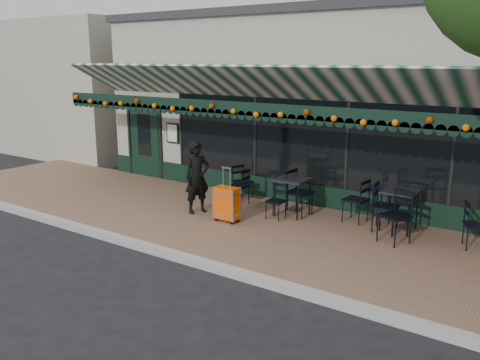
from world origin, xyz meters
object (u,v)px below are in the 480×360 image
Objects in this scene: cafe_table_a at (400,194)px; chair_b_left at (239,187)px; chair_a_right at (386,207)px; chair_a_extra at (477,226)px; chair_b_front at (276,202)px; chair_b_right at (299,193)px; chair_a_left at (356,200)px; chair_a_front at (395,217)px; chair_solo at (242,182)px; woman at (197,178)px; cafe_table_b at (293,182)px; suitcase at (227,204)px.

chair_b_left is (-3.67, -0.32, -0.30)m from cafe_table_a.
chair_a_extra is at bearing -97.21° from chair_a_right.
chair_a_right is (-0.20, -0.22, -0.24)m from cafe_table_a.
chair_a_right is at bearing 12.78° from chair_b_front.
chair_b_right is (1.57, 0.05, 0.08)m from chair_b_left.
chair_a_left is at bearing -180.00° from cafe_table_a.
chair_b_right reaches higher than cafe_table_a.
chair_a_front is at bearing 59.98° from chair_a_left.
chair_solo is (-3.90, 0.17, -0.32)m from cafe_table_a.
woman reaches higher than cafe_table_b.
chair_b_right is (-2.10, -0.26, -0.23)m from cafe_table_a.
chair_a_left is 1.22m from chair_b_right.
suitcase is 1.35× the size of chair_b_left.
chair_a_left is 1.24× the size of chair_b_front.
chair_solo is at bearing 63.63° from chair_a_extra.
suitcase is 1.63m from chair_b_right.
chair_a_extra reaches higher than cafe_table_b.
chair_a_front is at bearing -10.30° from cafe_table_b.
chair_a_left is 1.15× the size of chair_solo.
cafe_table_a is 1.52m from chair_a_extra.
chair_solo is (-1.67, 0.51, -0.33)m from cafe_table_b.
chair_b_front is 0.92× the size of chair_solo.
woman is 1.02m from suitcase.
woman is 1.93× the size of cafe_table_b.
cafe_table_b is at bearing -69.97° from chair_a_left.
woman is 2.11× the size of chair_b_front.
woman is 4.26m from chair_a_front.
chair_b_front is (-2.55, 0.00, -0.13)m from chair_a_front.
chair_a_left is (-0.91, -0.00, -0.26)m from cafe_table_a.
chair_a_extra is at bearing 90.29° from chair_a_left.
woman reaches higher than suitcase.
chair_a_right is (3.85, 1.14, -0.30)m from woman.
woman is 1.95× the size of chair_solo.
chair_solo is at bearing -158.28° from chair_b_left.
woman is at bearing 123.91° from chair_b_right.
cafe_table_b is 0.82× the size of chair_a_front.
cafe_table_a is at bearing 16.44° from chair_b_front.
woman is 4.27m from cafe_table_a.
cafe_table_b is (1.83, 1.02, -0.05)m from woman.
chair_b_right is at bearing 68.51° from chair_a_extra.
chair_a_front is 1.17× the size of chair_a_extra.
woman is 5.65m from chair_a_extra.
cafe_table_a is at bearing -75.28° from chair_solo.
chair_a_right is at bearing 78.81° from chair_a_left.
chair_a_right is 3.72m from chair_solo.
chair_b_right is at bearing 49.86° from suitcase.
chair_b_left reaches higher than cafe_table_b.
chair_b_right is at bearing -172.82° from cafe_table_a.
cafe_table_b is at bearing 68.31° from chair_b_front.
chair_a_front is at bearing -57.21° from woman.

